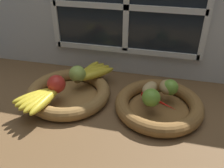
% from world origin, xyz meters
% --- Properties ---
extents(ground_plane, '(1.40, 0.90, 0.03)m').
position_xyz_m(ground_plane, '(0.00, 0.00, -0.01)').
color(ground_plane, brown).
extents(back_wall, '(1.40, 0.05, 0.55)m').
position_xyz_m(back_wall, '(0.00, 0.30, 0.28)').
color(back_wall, silver).
rests_on(back_wall, ground_plane).
extents(fruit_bowl_left, '(0.33, 0.33, 0.05)m').
position_xyz_m(fruit_bowl_left, '(-0.18, 0.03, 0.02)').
color(fruit_bowl_left, olive).
rests_on(fruit_bowl_left, ground_plane).
extents(fruit_bowl_right, '(0.33, 0.33, 0.05)m').
position_xyz_m(fruit_bowl_right, '(0.18, 0.03, 0.02)').
color(fruit_bowl_right, brown).
rests_on(fruit_bowl_right, ground_plane).
extents(apple_red_front, '(0.07, 0.07, 0.07)m').
position_xyz_m(apple_red_front, '(-0.21, -0.01, 0.09)').
color(apple_red_front, red).
rests_on(apple_red_front, fruit_bowl_left).
extents(apple_green_back, '(0.07, 0.07, 0.07)m').
position_xyz_m(apple_green_back, '(-0.16, 0.08, 0.09)').
color(apple_green_back, '#99B74C').
rests_on(apple_green_back, fruit_bowl_left).
extents(banana_bunch_front, '(0.15, 0.19, 0.03)m').
position_xyz_m(banana_bunch_front, '(-0.24, -0.09, 0.07)').
color(banana_bunch_front, gold).
rests_on(banana_bunch_front, fruit_bowl_left).
extents(banana_bunch_back, '(0.15, 0.19, 0.03)m').
position_xyz_m(banana_bunch_back, '(-0.11, 0.13, 0.07)').
color(banana_bunch_back, gold).
rests_on(banana_bunch_back, fruit_bowl_left).
extents(potato_back, '(0.06, 0.07, 0.05)m').
position_xyz_m(potato_back, '(0.20, 0.08, 0.08)').
color(potato_back, tan).
rests_on(potato_back, fruit_bowl_right).
extents(potato_oblong, '(0.07, 0.09, 0.04)m').
position_xyz_m(potato_oblong, '(0.14, 0.06, 0.07)').
color(potato_oblong, tan).
rests_on(potato_oblong, fruit_bowl_right).
extents(lime_near, '(0.06, 0.06, 0.06)m').
position_xyz_m(lime_near, '(0.15, -0.02, 0.08)').
color(lime_near, '#6B9E33').
rests_on(lime_near, fruit_bowl_right).
extents(lime_far, '(0.06, 0.06, 0.06)m').
position_xyz_m(lime_far, '(0.21, 0.07, 0.08)').
color(lime_far, '#6B9E33').
rests_on(lime_far, fruit_bowl_right).
extents(chili_pepper, '(0.14, 0.09, 0.02)m').
position_xyz_m(chili_pepper, '(0.18, 0.00, 0.06)').
color(chili_pepper, red).
rests_on(chili_pepper, fruit_bowl_right).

